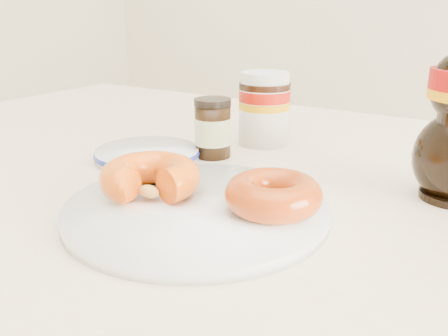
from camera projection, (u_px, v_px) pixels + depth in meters
The scene contains 7 objects.
dining_table at pixel (257, 250), 0.59m from camera, with size 1.40×0.90×0.75m.
plate at pixel (196, 209), 0.48m from camera, with size 0.25×0.25×0.01m.
donut_bitten at pixel (150, 177), 0.50m from camera, with size 0.10×0.10×0.04m, color #E6530D.
donut_whole at pixel (273, 194), 0.46m from camera, with size 0.09×0.09×0.03m, color #A3330A.
nutella_jar at pixel (264, 106), 0.72m from camera, with size 0.07×0.07×0.10m.
dark_jar at pixel (213, 129), 0.66m from camera, with size 0.05×0.05×0.08m.
blue_rim_saucer at pixel (147, 153), 0.66m from camera, with size 0.14×0.14×0.01m.
Camera 1 is at (0.25, -0.37, 0.95)m, focal length 40.00 mm.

